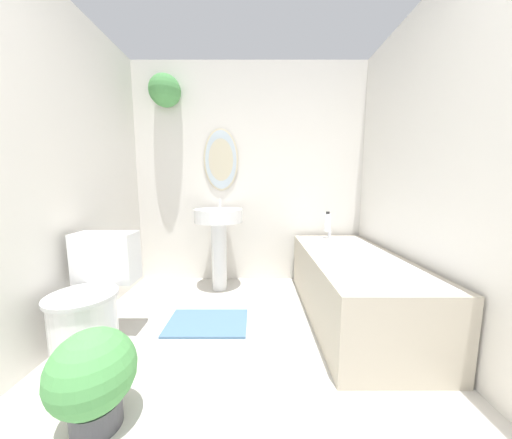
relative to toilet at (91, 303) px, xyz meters
The scene contains 9 objects.
wall_back 1.87m from the toilet, 55.81° to the left, with size 2.63×0.32×2.40m.
wall_left 0.91m from the toilet, behind, with size 0.06×2.79×2.40m.
wall_right 2.43m from the toilet, ahead, with size 0.06×2.79×2.40m.
toilet is the anchor object (origin of this frame).
pedestal_sink 1.27m from the toilet, 56.89° to the left, with size 0.49×0.49×0.95m.
bathtub 1.92m from the toilet, 14.09° to the left, with size 0.72×1.61×0.61m.
shampoo_bottle 2.16m from the toilet, 31.25° to the left, with size 0.07×0.07×0.21m.
potted_plant 0.64m from the toilet, 57.89° to the right, with size 0.37×0.37×0.46m.
bath_mat 0.82m from the toilet, 25.99° to the left, with size 0.62×0.41×0.02m.
Camera 1 is at (0.07, -0.22, 1.09)m, focal length 18.00 mm.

